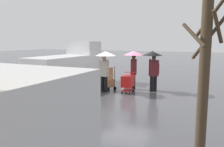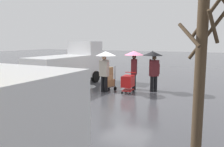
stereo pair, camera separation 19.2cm
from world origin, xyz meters
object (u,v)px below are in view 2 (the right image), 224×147
object	(u,v)px
pedestrian_white_side	(153,61)
bare_tree_near	(201,66)
pedestrian_pink_side	(105,62)
pedestrian_black_side	(134,61)
shopping_cart_vendor	(128,82)
cargo_van_parked_right	(69,65)
hand_dolly_boxes	(108,78)

from	to	relation	value
pedestrian_white_side	bare_tree_near	distance (m)	6.74
pedestrian_pink_side	pedestrian_black_side	bearing A→B (deg)	-134.62
shopping_cart_vendor	pedestrian_white_side	world-z (taller)	pedestrian_white_side
cargo_van_parked_right	pedestrian_white_side	distance (m)	5.15
cargo_van_parked_right	pedestrian_black_side	distance (m)	4.09
hand_dolly_boxes	pedestrian_pink_side	size ratio (longest dim) A/B	0.61
pedestrian_black_side	hand_dolly_boxes	bearing A→B (deg)	33.31
bare_tree_near	pedestrian_black_side	bearing A→B (deg)	-58.35
hand_dolly_boxes	shopping_cart_vendor	bearing A→B (deg)	177.08
shopping_cart_vendor	pedestrian_white_side	xyz separation A→B (m)	(-1.08, -0.79, 1.02)
pedestrian_black_side	pedestrian_white_side	size ratio (longest dim) A/B	1.00
hand_dolly_boxes	bare_tree_near	distance (m)	7.49
shopping_cart_vendor	hand_dolly_boxes	distance (m)	1.16
pedestrian_black_side	bare_tree_near	bearing A→B (deg)	121.65
shopping_cart_vendor	pedestrian_black_side	bearing A→B (deg)	-91.05
cargo_van_parked_right	pedestrian_pink_side	distance (m)	3.10
cargo_van_parked_right	pedestrian_white_side	bearing A→B (deg)	-178.06
hand_dolly_boxes	bare_tree_near	world-z (taller)	bare_tree_near
pedestrian_white_side	pedestrian_black_side	bearing A→B (deg)	-1.94
pedestrian_black_side	bare_tree_near	world-z (taller)	bare_tree_near
cargo_van_parked_right	pedestrian_white_side	size ratio (longest dim) A/B	2.54
hand_dolly_boxes	pedestrian_white_side	distance (m)	2.53
shopping_cart_vendor	bare_tree_near	bearing A→B (deg)	125.55
cargo_van_parked_right	pedestrian_black_side	xyz separation A→B (m)	(-4.07, -0.21, 0.41)
cargo_van_parked_right	shopping_cart_vendor	world-z (taller)	cargo_van_parked_right
cargo_van_parked_right	shopping_cart_vendor	distance (m)	4.15
pedestrian_black_side	bare_tree_near	distance (m)	7.27
pedestrian_white_side	hand_dolly_boxes	bearing A→B (deg)	18.19
pedestrian_black_side	pedestrian_white_side	distance (m)	1.06
cargo_van_parked_right	pedestrian_pink_side	bearing A→B (deg)	161.91
pedestrian_pink_side	shopping_cart_vendor	bearing A→B (deg)	-163.47
hand_dolly_boxes	pedestrian_black_side	world-z (taller)	pedestrian_black_side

